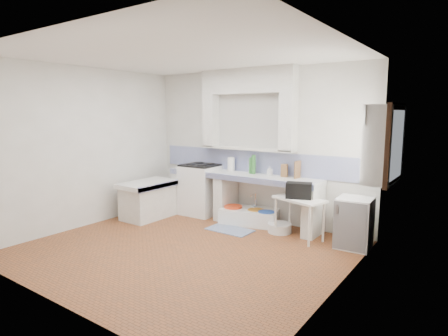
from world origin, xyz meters
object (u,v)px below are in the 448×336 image
Objects in this scene: stove at (201,190)px; sink at (250,217)px; fridge at (354,223)px; side_table at (299,218)px.

stove reaches higher than sink.
stove is 3.08m from fridge.
side_table is (2.23, -0.27, -0.15)m from stove.
fridge reaches higher than side_table.
fridge is (0.84, 0.10, 0.05)m from side_table.
side_table reaches higher than sink.
sink is 1.94m from fridge.
stove is at bearing 164.70° from sink.
sink is at bearing -176.44° from side_table.
sink is 1.12m from side_table.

